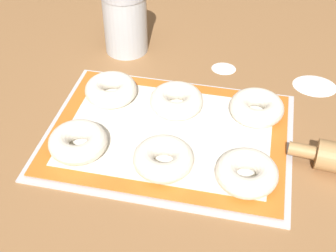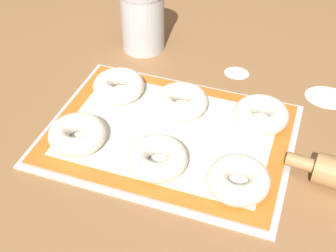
# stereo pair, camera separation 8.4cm
# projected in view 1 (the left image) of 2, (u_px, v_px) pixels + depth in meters

# --- Properties ---
(ground_plane) EXTENTS (2.80, 2.80, 0.00)m
(ground_plane) POSITION_uv_depth(u_px,v_px,m) (169.00, 136.00, 0.92)
(ground_plane) COLOR olive
(baking_tray) EXTENTS (0.48, 0.36, 0.01)m
(baking_tray) POSITION_uv_depth(u_px,v_px,m) (168.00, 136.00, 0.92)
(baking_tray) COLOR silver
(baking_tray) RESTS_ON ground_plane
(baking_mat) EXTENTS (0.45, 0.33, 0.00)m
(baking_mat) POSITION_uv_depth(u_px,v_px,m) (168.00, 134.00, 0.91)
(baking_mat) COLOR orange
(baking_mat) RESTS_ON baking_tray
(bagel_front_left) EXTENTS (0.11, 0.11, 0.04)m
(bagel_front_left) POSITION_uv_depth(u_px,v_px,m) (78.00, 142.00, 0.86)
(bagel_front_left) COLOR silver
(bagel_front_left) RESTS_ON baking_mat
(bagel_front_center) EXTENTS (0.11, 0.11, 0.04)m
(bagel_front_center) POSITION_uv_depth(u_px,v_px,m) (164.00, 159.00, 0.83)
(bagel_front_center) COLOR silver
(bagel_front_center) RESTS_ON baking_mat
(bagel_front_right) EXTENTS (0.11, 0.11, 0.04)m
(bagel_front_right) POSITION_uv_depth(u_px,v_px,m) (247.00, 173.00, 0.81)
(bagel_front_right) COLOR silver
(bagel_front_right) RESTS_ON baking_mat
(bagel_back_left) EXTENTS (0.11, 0.11, 0.04)m
(bagel_back_left) POSITION_uv_depth(u_px,v_px,m) (111.00, 90.00, 0.99)
(bagel_back_left) COLOR silver
(bagel_back_left) RESTS_ON baking_mat
(bagel_back_center) EXTENTS (0.11, 0.11, 0.04)m
(bagel_back_center) POSITION_uv_depth(u_px,v_px,m) (177.00, 101.00, 0.96)
(bagel_back_center) COLOR silver
(bagel_back_center) RESTS_ON baking_mat
(bagel_back_right) EXTENTS (0.11, 0.11, 0.04)m
(bagel_back_right) POSITION_uv_depth(u_px,v_px,m) (257.00, 107.00, 0.94)
(bagel_back_right) COLOR silver
(bagel_back_right) RESTS_ON baking_mat
(flour_canister) EXTENTS (0.11, 0.11, 0.16)m
(flour_canister) POSITION_uv_depth(u_px,v_px,m) (125.00, 20.00, 1.11)
(flour_canister) COLOR silver
(flour_canister) RESTS_ON ground_plane
(flour_patch_near) EXTENTS (0.06, 0.05, 0.00)m
(flour_patch_near) POSITION_uv_depth(u_px,v_px,m) (224.00, 68.00, 1.10)
(flour_patch_near) COLOR white
(flour_patch_near) RESTS_ON ground_plane
(flour_patch_far) EXTENTS (0.10, 0.08, 0.00)m
(flour_patch_far) POSITION_uv_depth(u_px,v_px,m) (315.00, 86.00, 1.04)
(flour_patch_far) COLOR white
(flour_patch_far) RESTS_ON ground_plane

